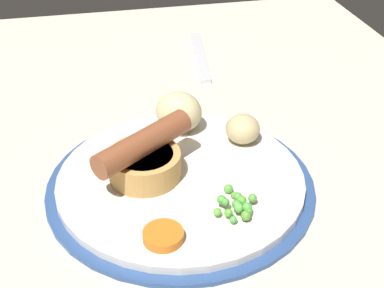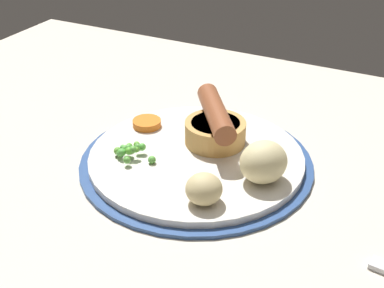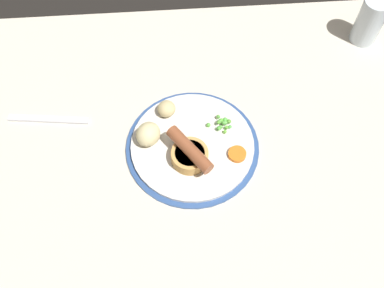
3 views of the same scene
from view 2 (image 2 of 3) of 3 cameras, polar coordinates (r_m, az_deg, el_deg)
name	(u,v)px [view 2 (image 2 of 3)]	position (r cm, az deg, el deg)	size (l,w,h in cm)	color
dining_table	(194,185)	(64.89, 0.24, -4.34)	(110.00, 80.00, 3.00)	beige
dinner_plate	(196,160)	(65.67, 0.46, -1.71)	(28.57, 28.57, 1.40)	#2D4C84
sausage_pudding	(218,126)	(66.50, 2.77, 1.88)	(9.04, 11.13, 5.52)	tan
pea_pile	(130,151)	(64.62, -6.61, -0.71)	(5.48, 4.56, 1.80)	#53B144
potato_chunk_0	(263,162)	(59.73, 7.63, -1.92)	(4.93, 5.51, 4.86)	beige
potato_chunk_1	(204,189)	(56.23, 1.28, -4.82)	(3.96, 3.93, 3.38)	#CCB77F
carrot_slice_0	(147,123)	(71.46, -4.84, 2.24)	(3.78, 3.78, 0.90)	orange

